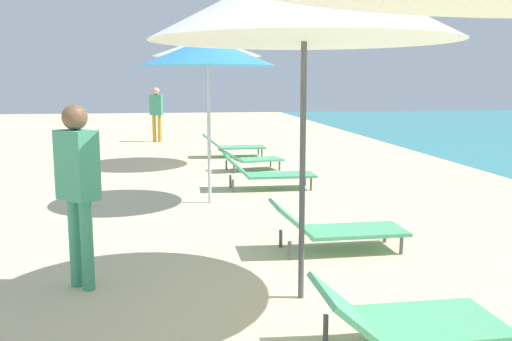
{
  "coord_description": "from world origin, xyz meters",
  "views": [
    {
      "loc": [
        -0.87,
        7.14,
        1.85
      ],
      "look_at": [
        -0.05,
        12.65,
        0.96
      ],
      "focal_mm": 39.47,
      "sensor_mm": 36.0,
      "label": 1
    }
  ],
  "objects_px": {
    "lounger_farthest_inland": "(251,158)",
    "lounger_fourth_inland": "(405,319)",
    "umbrella_fourth": "(305,0)",
    "umbrella_farthest": "(207,47)",
    "lounger_fourth_shoreside": "(336,227)",
    "person_walking_near": "(156,109)",
    "person_walking_mid": "(78,179)",
    "umbrella_fifth": "(208,52)",
    "lounger_fifth_shoreside": "(267,172)",
    "lounger_farthest_shoreside": "(233,146)"
  },
  "relations": [
    {
      "from": "lounger_farthest_shoreside",
      "to": "umbrella_fourth",
      "type": "bearing_deg",
      "value": -92.92
    },
    {
      "from": "umbrella_fourth",
      "to": "umbrella_fifth",
      "type": "bearing_deg",
      "value": 97.53
    },
    {
      "from": "lounger_fourth_shoreside",
      "to": "lounger_farthest_inland",
      "type": "xyz_separation_m",
      "value": [
        -0.14,
        5.7,
        -0.02
      ]
    },
    {
      "from": "lounger_fourth_inland",
      "to": "lounger_farthest_shoreside",
      "type": "bearing_deg",
      "value": 89.91
    },
    {
      "from": "lounger_fourth_inland",
      "to": "lounger_farthest_shoreside",
      "type": "xyz_separation_m",
      "value": [
        -0.08,
        10.18,
        0.03
      ]
    },
    {
      "from": "person_walking_near",
      "to": "person_walking_mid",
      "type": "relative_size",
      "value": 1.0
    },
    {
      "from": "umbrella_fourth",
      "to": "person_walking_mid",
      "type": "distance_m",
      "value": 2.46
    },
    {
      "from": "lounger_fourth_shoreside",
      "to": "umbrella_fifth",
      "type": "xyz_separation_m",
      "value": [
        -1.2,
        2.67,
        2.0
      ]
    },
    {
      "from": "lounger_fourth_inland",
      "to": "umbrella_fifth",
      "type": "distance_m",
      "value": 5.5
    },
    {
      "from": "lounger_fourth_inland",
      "to": "lounger_fourth_shoreside",
      "type": "bearing_deg",
      "value": 84.38
    },
    {
      "from": "lounger_fourth_inland",
      "to": "umbrella_farthest",
      "type": "relative_size",
      "value": 0.45
    },
    {
      "from": "lounger_fourth_shoreside",
      "to": "person_walking_near",
      "type": "xyz_separation_m",
      "value": [
        -2.2,
        11.58,
        0.73
      ]
    },
    {
      "from": "lounger_farthest_shoreside",
      "to": "lounger_farthest_inland",
      "type": "xyz_separation_m",
      "value": [
        0.14,
        -2.12,
        -0.03
      ]
    },
    {
      "from": "umbrella_fourth",
      "to": "lounger_fourth_inland",
      "type": "bearing_deg",
      "value": -66.86
    },
    {
      "from": "lounger_farthest_inland",
      "to": "person_walking_near",
      "type": "height_order",
      "value": "person_walking_near"
    },
    {
      "from": "lounger_fourth_inland",
      "to": "person_walking_mid",
      "type": "xyz_separation_m",
      "value": [
        -2.36,
        1.62,
        0.75
      ]
    },
    {
      "from": "umbrella_fifth",
      "to": "person_walking_mid",
      "type": "distance_m",
      "value": 3.89
    },
    {
      "from": "umbrella_farthest",
      "to": "person_walking_mid",
      "type": "height_order",
      "value": "umbrella_farthest"
    },
    {
      "from": "person_walking_mid",
      "to": "umbrella_farthest",
      "type": "bearing_deg",
      "value": 31.84
    },
    {
      "from": "lounger_fifth_shoreside",
      "to": "person_walking_mid",
      "type": "height_order",
      "value": "person_walking_mid"
    },
    {
      "from": "lounger_farthest_inland",
      "to": "person_walking_mid",
      "type": "distance_m",
      "value": 6.93
    },
    {
      "from": "umbrella_fourth",
      "to": "person_walking_mid",
      "type": "xyz_separation_m",
      "value": [
        -1.9,
        0.52,
        -1.48
      ]
    },
    {
      "from": "umbrella_farthest",
      "to": "lounger_farthest_shoreside",
      "type": "xyz_separation_m",
      "value": [
        0.67,
        1.21,
        -2.29
      ]
    },
    {
      "from": "lounger_fifth_shoreside",
      "to": "umbrella_farthest",
      "type": "relative_size",
      "value": 0.55
    },
    {
      "from": "lounger_fourth_shoreside",
      "to": "umbrella_farthest",
      "type": "height_order",
      "value": "umbrella_farthest"
    },
    {
      "from": "lounger_fourth_inland",
      "to": "lounger_fifth_shoreside",
      "type": "height_order",
      "value": "lounger_fifth_shoreside"
    },
    {
      "from": "umbrella_farthest",
      "to": "lounger_farthest_inland",
      "type": "xyz_separation_m",
      "value": [
        0.81,
        -0.9,
        -2.32
      ]
    },
    {
      "from": "lounger_fourth_inland",
      "to": "lounger_farthest_shoreside",
      "type": "height_order",
      "value": "lounger_farthest_shoreside"
    },
    {
      "from": "umbrella_farthest",
      "to": "umbrella_fifth",
      "type": "bearing_deg",
      "value": -93.5
    },
    {
      "from": "umbrella_fourth",
      "to": "lounger_fifth_shoreside",
      "type": "xyz_separation_m",
      "value": [
        0.53,
        4.88,
        -2.19
      ]
    },
    {
      "from": "umbrella_fifth",
      "to": "umbrella_farthest",
      "type": "relative_size",
      "value": 0.89
    },
    {
      "from": "lounger_fourth_inland",
      "to": "umbrella_farthest",
      "type": "bearing_deg",
      "value": 94.23
    },
    {
      "from": "lounger_farthest_shoreside",
      "to": "person_walking_mid",
      "type": "bearing_deg",
      "value": -105.42
    },
    {
      "from": "lounger_fourth_shoreside",
      "to": "person_walking_near",
      "type": "distance_m",
      "value": 11.81
    },
    {
      "from": "umbrella_fifth",
      "to": "lounger_farthest_shoreside",
      "type": "height_order",
      "value": "umbrella_fifth"
    },
    {
      "from": "lounger_fourth_shoreside",
      "to": "umbrella_fifth",
      "type": "height_order",
      "value": "umbrella_fifth"
    },
    {
      "from": "lounger_fifth_shoreside",
      "to": "lounger_farthest_inland",
      "type": "xyz_separation_m",
      "value": [
        0.01,
        2.09,
        -0.04
      ]
    },
    {
      "from": "person_walking_near",
      "to": "person_walking_mid",
      "type": "height_order",
      "value": "person_walking_mid"
    },
    {
      "from": "umbrella_farthest",
      "to": "umbrella_fourth",
      "type": "bearing_deg",
      "value": -87.98
    },
    {
      "from": "lounger_fourth_shoreside",
      "to": "person_walking_near",
      "type": "relative_size",
      "value": 0.9
    },
    {
      "from": "umbrella_farthest",
      "to": "lounger_farthest_inland",
      "type": "height_order",
      "value": "umbrella_farthest"
    },
    {
      "from": "lounger_farthest_inland",
      "to": "lounger_fourth_inland",
      "type": "bearing_deg",
      "value": -103.14
    },
    {
      "from": "lounger_fifth_shoreside",
      "to": "person_walking_mid",
      "type": "distance_m",
      "value": 5.03
    },
    {
      "from": "umbrella_fourth",
      "to": "umbrella_farthest",
      "type": "xyz_separation_m",
      "value": [
        -0.28,
        7.86,
        0.09
      ]
    },
    {
      "from": "lounger_fourth_shoreside",
      "to": "lounger_fourth_inland",
      "type": "distance_m",
      "value": 2.37
    },
    {
      "from": "lounger_fourth_shoreside",
      "to": "person_walking_near",
      "type": "bearing_deg",
      "value": 100.08
    },
    {
      "from": "umbrella_fourth",
      "to": "lounger_fourth_shoreside",
      "type": "height_order",
      "value": "umbrella_fourth"
    },
    {
      "from": "umbrella_fifth",
      "to": "lounger_fifth_shoreside",
      "type": "height_order",
      "value": "umbrella_fifth"
    },
    {
      "from": "lounger_fourth_shoreside",
      "to": "person_walking_mid",
      "type": "bearing_deg",
      "value": -164.66
    },
    {
      "from": "lounger_fourth_inland",
      "to": "lounger_farthest_inland",
      "type": "bearing_deg",
      "value": 88.99
    }
  ]
}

